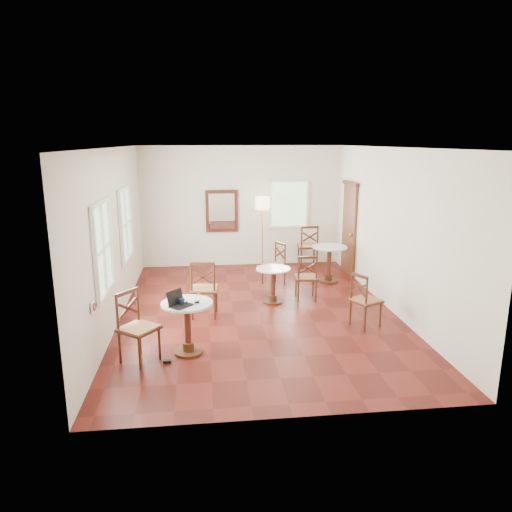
{
  "coord_description": "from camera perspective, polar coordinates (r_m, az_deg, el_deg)",
  "views": [
    {
      "loc": [
        -0.99,
        -8.28,
        3.11
      ],
      "look_at": [
        0.0,
        0.3,
        1.0
      ],
      "focal_mm": 33.15,
      "sensor_mm": 36.0,
      "label": 1
    }
  ],
  "objects": [
    {
      "name": "mouse",
      "position": [
        6.97,
        -7.15,
        -5.56
      ],
      "size": [
        0.09,
        0.06,
        0.03
      ],
      "primitive_type": "ellipsoid",
      "rotation": [
        0.0,
        0.0,
        0.09
      ],
      "color": "black",
      "rests_on": "cafe_table_near"
    },
    {
      "name": "room_shell",
      "position": [
        8.68,
        -0.38,
        5.66
      ],
      "size": [
        5.02,
        7.02,
        3.01
      ],
      "color": "silver",
      "rests_on": "ground"
    },
    {
      "name": "floor_lamp",
      "position": [
        11.63,
        0.77,
        5.83
      ],
      "size": [
        0.35,
        0.35,
        1.78
      ],
      "color": "#BF8C3F",
      "rests_on": "ground"
    },
    {
      "name": "navy_mug",
      "position": [
        6.92,
        -8.93,
        -5.47
      ],
      "size": [
        0.12,
        0.08,
        0.1
      ],
      "color": "black",
      "rests_on": "cafe_table_near"
    },
    {
      "name": "chair_back_a",
      "position": [
        11.99,
        6.31,
        1.23
      ],
      "size": [
        0.51,
        0.51,
        1.06
      ],
      "rotation": [
        0.0,
        0.0,
        3.1
      ],
      "color": "#452311",
      "rests_on": "ground"
    },
    {
      "name": "chair_back_b",
      "position": [
        10.4,
        2.25,
        -0.99
      ],
      "size": [
        0.58,
        0.58,
        0.94
      ],
      "rotation": [
        0.0,
        0.0,
        -1.11
      ],
      "color": "#452311",
      "rests_on": "ground"
    },
    {
      "name": "cafe_table_back",
      "position": [
        10.73,
        8.82,
        -0.47
      ],
      "size": [
        0.78,
        0.78,
        0.82
      ],
      "color": "#452311",
      "rests_on": "ground"
    },
    {
      "name": "water_glass",
      "position": [
        7.06,
        -6.97,
        -4.95
      ],
      "size": [
        0.06,
        0.06,
        0.11
      ],
      "primitive_type": "cylinder",
      "color": "white",
      "rests_on": "cafe_table_near"
    },
    {
      "name": "power_adapter",
      "position": [
        7.08,
        -10.67,
        -12.4
      ],
      "size": [
        0.11,
        0.07,
        0.04
      ],
      "primitive_type": "cube",
      "color": "black",
      "rests_on": "ground"
    },
    {
      "name": "cafe_table_mid",
      "position": [
        9.25,
        2.07,
        -3.07
      ],
      "size": [
        0.67,
        0.67,
        0.7
      ],
      "color": "#452311",
      "rests_on": "ground"
    },
    {
      "name": "chair_near_b",
      "position": [
        7.03,
        -14.15,
        -8.35
      ],
      "size": [
        0.68,
        0.68,
        1.04
      ],
      "rotation": [
        0.0,
        0.0,
        0.9
      ],
      "color": "#452311",
      "rests_on": "ground"
    },
    {
      "name": "cafe_table_near",
      "position": [
        7.14,
        -8.27,
        -7.89
      ],
      "size": [
        0.76,
        0.76,
        0.81
      ],
      "color": "#452311",
      "rests_on": "ground"
    },
    {
      "name": "chair_mid_b",
      "position": [
        8.28,
        13.01,
        -5.2
      ],
      "size": [
        0.58,
        0.58,
        0.95
      ],
      "rotation": [
        0.0,
        0.0,
        2.01
      ],
      "color": "#452311",
      "rests_on": "ground"
    },
    {
      "name": "chair_mid_a",
      "position": [
        9.48,
        6.08,
        -2.56
      ],
      "size": [
        0.46,
        0.46,
        0.93
      ],
      "rotation": [
        0.0,
        0.0,
        3.07
      ],
      "color": "#452311",
      "rests_on": "ground"
    },
    {
      "name": "chair_near_a",
      "position": [
        8.55,
        -6.29,
        -3.93
      ],
      "size": [
        0.54,
        0.54,
        1.06
      ],
      "rotation": [
        0.0,
        0.0,
        3.03
      ],
      "color": "#452311",
      "rests_on": "ground"
    },
    {
      "name": "laptop",
      "position": [
        6.89,
        -9.35,
        -5.51
      ],
      "size": [
        0.39,
        0.4,
        0.22
      ],
      "rotation": [
        0.0,
        0.0,
        0.85
      ],
      "color": "black",
      "rests_on": "cafe_table_near"
    },
    {
      "name": "ground",
      "position": [
        8.9,
        0.22,
        -6.73
      ],
      "size": [
        7.0,
        7.0,
        0.0
      ],
      "primitive_type": "plane",
      "color": "#57140E",
      "rests_on": "ground"
    }
  ]
}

